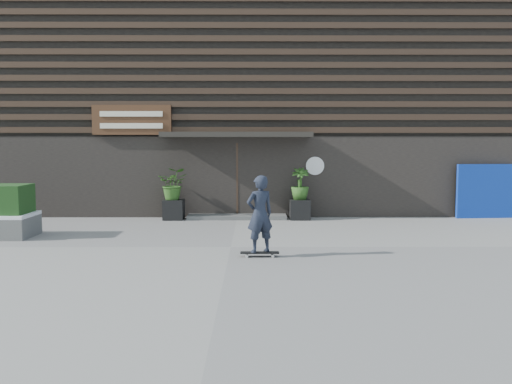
{
  "coord_description": "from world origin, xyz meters",
  "views": [
    {
      "loc": [
        0.49,
        -11.7,
        2.24
      ],
      "look_at": [
        0.56,
        1.34,
        1.1
      ],
      "focal_mm": 37.78,
      "sensor_mm": 36.0,
      "label": 1
    }
  ],
  "objects_px": {
    "planter_pot_left": "(174,210)",
    "planter_pot_right": "(300,210)",
    "skateboarder": "(260,214)",
    "blue_tarp": "(485,191)"
  },
  "relations": [
    {
      "from": "planter_pot_left",
      "to": "skateboarder",
      "type": "height_order",
      "value": "skateboarder"
    },
    {
      "from": "planter_pot_left",
      "to": "skateboarder",
      "type": "relative_size",
      "value": 0.37
    },
    {
      "from": "skateboarder",
      "to": "planter_pot_right",
      "type": "bearing_deg",
      "value": 76.82
    },
    {
      "from": "planter_pot_right",
      "to": "blue_tarp",
      "type": "height_order",
      "value": "blue_tarp"
    },
    {
      "from": "planter_pot_left",
      "to": "skateboarder",
      "type": "distance_m",
      "value": 6.03
    },
    {
      "from": "skateboarder",
      "to": "planter_pot_left",
      "type": "bearing_deg",
      "value": 114.88
    },
    {
      "from": "planter_pot_left",
      "to": "blue_tarp",
      "type": "height_order",
      "value": "blue_tarp"
    },
    {
      "from": "planter_pot_left",
      "to": "blue_tarp",
      "type": "xyz_separation_m",
      "value": [
        9.5,
        0.3,
        0.53
      ]
    },
    {
      "from": "planter_pot_left",
      "to": "planter_pot_right",
      "type": "bearing_deg",
      "value": 0.0
    },
    {
      "from": "planter_pot_left",
      "to": "planter_pot_right",
      "type": "relative_size",
      "value": 1.0
    }
  ]
}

